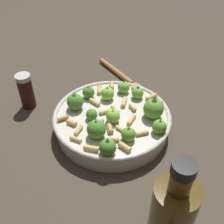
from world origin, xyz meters
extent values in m
plane|color=#42382D|center=(0.00, 0.00, 0.00)|extent=(2.40, 2.40, 0.00)
cylinder|color=beige|center=(0.00, 0.00, 0.02)|extent=(0.27, 0.27, 0.05)
torus|color=beige|center=(0.00, 0.00, 0.05)|extent=(0.28, 0.28, 0.01)
sphere|color=#8CC64C|center=(-0.01, 0.02, 0.06)|extent=(0.03, 0.03, 0.03)
cone|color=#75B247|center=(-0.01, 0.02, 0.08)|extent=(0.02, 0.02, 0.01)
sphere|color=#4C8933|center=(-0.04, 0.11, 0.06)|extent=(0.04, 0.04, 0.04)
cone|color=#75B247|center=(-0.04, 0.11, 0.08)|extent=(0.02, 0.02, 0.02)
sphere|color=#4C8933|center=(0.09, 0.02, 0.07)|extent=(0.04, 0.04, 0.04)
cone|color=#8CC64C|center=(0.09, 0.02, 0.09)|extent=(0.02, 0.02, 0.02)
sphere|color=#4C8933|center=(0.00, 0.08, 0.07)|extent=(0.04, 0.04, 0.04)
cone|color=#4C8933|center=(0.00, 0.08, 0.09)|extent=(0.02, 0.02, 0.01)
sphere|color=#609E38|center=(-0.09, -0.04, 0.07)|extent=(0.05, 0.05, 0.05)
cone|color=#4C8933|center=(-0.09, -0.04, 0.09)|extent=(0.02, 0.02, 0.02)
sphere|color=#75B247|center=(0.01, -0.10, 0.06)|extent=(0.03, 0.03, 0.03)
cone|color=#4C8933|center=(0.01, -0.10, 0.08)|extent=(0.01, 0.01, 0.01)
sphere|color=#8CC64C|center=(0.04, -0.05, 0.06)|extent=(0.03, 0.03, 0.03)
cone|color=#4C8933|center=(0.04, -0.05, 0.08)|extent=(0.01, 0.01, 0.01)
sphere|color=#4C8933|center=(0.04, 0.03, 0.06)|extent=(0.03, 0.03, 0.03)
cone|color=#8CC64C|center=(0.04, 0.03, 0.07)|extent=(0.01, 0.01, 0.01)
sphere|color=#609E38|center=(-0.12, 0.01, 0.06)|extent=(0.03, 0.03, 0.03)
cone|color=#75B247|center=(-0.12, 0.01, 0.08)|extent=(0.01, 0.01, 0.01)
sphere|color=#609E38|center=(-0.07, 0.06, 0.06)|extent=(0.03, 0.03, 0.03)
cone|color=#4C8933|center=(-0.07, 0.06, 0.08)|extent=(0.02, 0.02, 0.01)
sphere|color=#75B247|center=(-0.03, -0.09, 0.06)|extent=(0.03, 0.03, 0.03)
cone|color=#4C8933|center=(-0.03, -0.09, 0.08)|extent=(0.01, 0.01, 0.02)
sphere|color=#4C8933|center=(0.08, -0.04, 0.06)|extent=(0.03, 0.03, 0.03)
cone|color=#609E38|center=(0.08, -0.04, 0.08)|extent=(0.01, 0.01, 0.01)
cylinder|color=tan|center=(0.07, 0.07, 0.05)|extent=(0.02, 0.01, 0.01)
cylinder|color=tan|center=(-0.05, 0.00, 0.05)|extent=(0.01, 0.03, 0.01)
cylinder|color=tan|center=(0.02, 0.00, 0.05)|extent=(0.03, 0.03, 0.01)
cylinder|color=tan|center=(-0.07, 0.09, 0.05)|extent=(0.03, 0.02, 0.01)
cylinder|color=tan|center=(-0.01, -0.05, 0.05)|extent=(0.02, 0.03, 0.01)
cylinder|color=tan|center=(-0.02, 0.05, 0.05)|extent=(0.02, 0.03, 0.01)
cylinder|color=tan|center=(-0.06, -0.10, 0.05)|extent=(0.02, 0.03, 0.01)
cylinder|color=tan|center=(0.07, -0.07, 0.05)|extent=(0.02, 0.03, 0.01)
cylinder|color=tan|center=(-0.01, -0.12, 0.05)|extent=(0.03, 0.02, 0.01)
cylinder|color=tan|center=(0.06, -0.02, 0.05)|extent=(0.03, 0.02, 0.01)
cylinder|color=tan|center=(-0.09, -0.08, 0.05)|extent=(0.02, 0.03, 0.01)
cylinder|color=tan|center=(0.05, -0.10, 0.05)|extent=(0.02, 0.03, 0.01)
cylinder|color=tan|center=(0.04, 0.08, 0.05)|extent=(0.01, 0.03, 0.01)
cylinder|color=tan|center=(-0.09, 0.03, 0.05)|extent=(0.03, 0.03, 0.01)
cylinder|color=tan|center=(0.10, 0.07, 0.05)|extent=(0.02, 0.03, 0.01)
cylinder|color=tan|center=(-0.04, 0.07, 0.05)|extent=(0.02, 0.02, 0.01)
cylinder|color=tan|center=(0.03, 0.11, 0.05)|extent=(0.03, 0.01, 0.01)
cylinder|color=tan|center=(-0.01, 0.12, 0.05)|extent=(0.03, 0.02, 0.01)
cylinder|color=tan|center=(-0.04, 0.04, 0.05)|extent=(0.03, 0.01, 0.01)
cylinder|color=tan|center=(0.00, -0.02, 0.05)|extent=(0.03, 0.02, 0.01)
cylinder|color=tan|center=(0.01, 0.04, 0.05)|extent=(0.01, 0.03, 0.01)
cylinder|color=tan|center=(-0.04, -0.04, 0.05)|extent=(0.02, 0.02, 0.01)
cylinder|color=#33140F|center=(0.24, 0.02, 0.04)|extent=(0.04, 0.04, 0.09)
cylinder|color=silver|center=(0.24, 0.02, 0.09)|extent=(0.04, 0.04, 0.01)
cylinder|color=#4C3814|center=(-0.21, 0.24, 0.20)|extent=(0.03, 0.03, 0.04)
cylinder|color=black|center=(-0.21, 0.24, 0.23)|extent=(0.03, 0.03, 0.02)
cylinder|color=#9E703D|center=(0.10, -0.24, 0.01)|extent=(0.15, 0.10, 0.02)
ellipsoid|color=#9E703D|center=(0.01, -0.19, 0.01)|extent=(0.06, 0.06, 0.01)
camera|label=1|loc=(-0.22, 0.46, 0.49)|focal=44.96mm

